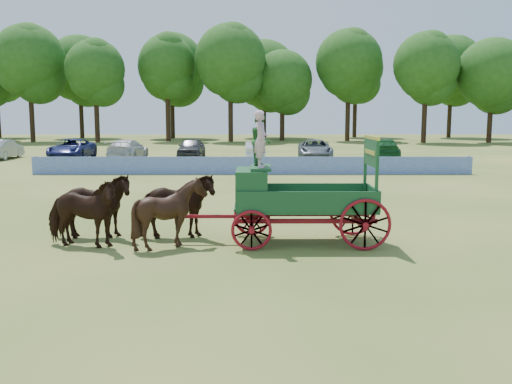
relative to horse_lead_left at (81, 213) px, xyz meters
The scene contains 9 objects.
ground 5.64m from the horse_lead_left, ahead, with size 160.00×160.00×0.00m, color olive.
horse_lead_left is the anchor object (origin of this frame).
horse_lead_right 1.10m from the horse_lead_left, 90.00° to the left, with size 1.02×2.24×1.89m, color black.
horse_wheel_left 2.40m from the horse_lead_left, ahead, with size 1.53×1.72×1.89m, color black.
horse_wheel_right 2.64m from the horse_lead_left, 24.62° to the left, with size 1.02×2.24×1.89m, color black.
farm_dray 5.45m from the horse_lead_left, ahead, with size 6.00×2.00×3.69m.
sponsor_banner 18.92m from the horse_lead_left, 76.09° to the left, with size 26.00×0.08×1.05m, color #203FAF.
parked_cars 29.84m from the horse_lead_left, 94.13° to the left, with size 37.60×6.79×1.65m.
treeline 61.42m from the horse_lead_left, 86.67° to the left, with size 94.10×23.51×14.69m.
Camera 1 is at (-0.86, -15.50, 3.64)m, focal length 40.00 mm.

